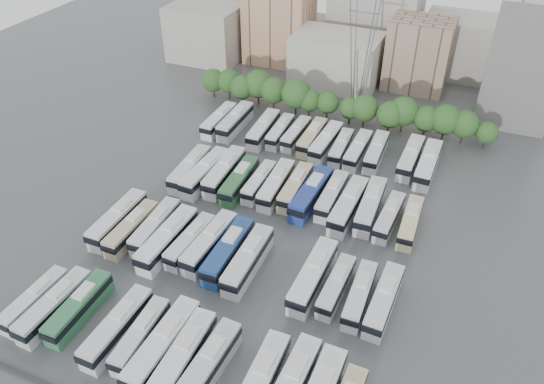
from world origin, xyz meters
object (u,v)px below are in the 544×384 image
at_px(bus_r3_s3, 263,129).
at_px(bus_r3_s10, 376,151).
at_px(bus_r1_s10, 313,276).
at_px(bus_r3_s7, 326,142).
at_px(bus_r0_s5, 141,335).
at_px(bus_r3_s6, 312,137).
at_px(bus_r0_s4, 117,327).
at_px(bus_r0_s0, 35,300).
at_px(bus_r0_s6, 163,345).
at_px(bus_r1_s1, 132,228).
at_px(bus_r2_s6, 276,185).
at_px(bus_r1_s0, 118,219).
at_px(bus_r2_s10, 348,205).
at_px(bus_r1_s2, 156,227).
at_px(bus_r3_s0, 219,120).
at_px(bus_r3_s5, 296,134).
at_px(bus_r2_s11, 370,206).
at_px(electricity_pylon, 364,24).
at_px(bus_r2_s12, 389,217).
at_px(bus_r2_s13, 410,222).
at_px(bus_r1_s5, 210,242).
at_px(bus_r1_s11, 336,286).
at_px(bus_r1_s4, 190,241).
at_px(bus_r2_s9, 332,196).
at_px(bus_r2_s1, 190,169).
at_px(bus_r3_s1, 235,121).
at_px(bus_r1_s12, 360,295).
at_px(bus_r1_s13, 384,300).
at_px(bus_r3_s9, 358,150).
at_px(bus_r0_s8, 208,366).
at_px(bus_r2_s4, 239,180).
at_px(bus_r3_s8, 341,147).
at_px(bus_r1_s3, 168,239).
at_px(bus_r2_s5, 259,182).
at_px(bus_r3_s12, 410,157).
at_px(bus_r0_s7, 183,358).
at_px(bus_r2_s3, 224,172).
at_px(bus_r0_s10, 260,383).
at_px(apartment_tower, 525,61).
at_px(bus_r0_s1, 55,306).

distance_m(bus_r3_s3, bus_r3_s10, 23.14).
xyz_separation_m(bus_r1_s10, bus_r3_s7, (-9.78, 35.44, -0.13)).
xyz_separation_m(bus_r0_s5, bus_r3_s6, (3.49, 54.06, 0.13)).
distance_m(bus_r0_s4, bus_r3_s6, 54.69).
height_order(bus_r0_s0, bus_r0_s6, bus_r0_s6).
height_order(bus_r1_s1, bus_r2_s6, bus_r2_s6).
xyz_separation_m(bus_r1_s0, bus_r1_s10, (32.63, 0.25, 0.07)).
bearing_deg(bus_r2_s10, bus_r1_s2, -145.58).
distance_m(bus_r1_s1, bus_r3_s0, 36.50).
bearing_deg(bus_r3_s5, bus_r3_s7, -7.64).
relative_size(bus_r1_s0, bus_r3_s5, 1.16).
bearing_deg(bus_r2_s11, bus_r1_s10, -101.99).
xyz_separation_m(electricity_pylon, bus_r2_s12, (16.20, -38.31, -16.95)).
bearing_deg(bus_r2_s13, bus_r1_s5, -149.32).
xyz_separation_m(bus_r0_s0, bus_r2_s10, (32.78, 35.79, 0.37)).
bearing_deg(bus_r1_s11, bus_r3_s3, 128.51).
distance_m(bus_r1_s1, bus_r1_s4, 9.88).
relative_size(bus_r2_s9, bus_r3_s10, 0.99).
xyz_separation_m(bus_r2_s1, bus_r3_s1, (-0.33, 19.20, 0.05)).
bearing_deg(bus_r3_s3, bus_r1_s12, -52.92).
relative_size(bus_r3_s5, bus_r3_s10, 0.93).
height_order(bus_r1_s13, bus_r3_s9, bus_r1_s13).
relative_size(bus_r0_s8, bus_r3_s10, 1.05).
bearing_deg(bus_r1_s12, bus_r2_s12, 88.86).
height_order(bus_r2_s4, bus_r3_s8, bus_r2_s4).
height_order(bus_r0_s4, bus_r1_s5, bus_r1_s5).
bearing_deg(bus_r3_s0, bus_r1_s4, -69.25).
bearing_deg(bus_r1_s3, bus_r2_s5, 72.92).
distance_m(bus_r1_s13, bus_r3_s12, 36.79).
height_order(bus_r0_s5, bus_r3_s7, bus_r3_s7).
xyz_separation_m(bus_r0_s5, bus_r2_s5, (0.02, 36.10, -0.03)).
bearing_deg(bus_r0_s4, bus_r3_s5, 87.25).
relative_size(bus_r1_s2, bus_r1_s12, 1.08).
relative_size(bus_r0_s7, bus_r2_s3, 0.99).
bearing_deg(bus_r0_s10, bus_r0_s5, 177.13).
xyz_separation_m(bus_r0_s8, bus_r3_s12, (13.05, 54.80, 0.03)).
bearing_deg(bus_r2_s12, bus_r1_s11, -97.57).
distance_m(bus_r1_s12, bus_r2_s1, 40.26).
bearing_deg(apartment_tower, bus_r0_s7, -111.40).
bearing_deg(bus_r0_s0, bus_r2_s10, 49.04).
height_order(bus_r2_s3, bus_r2_s12, bus_r2_s3).
bearing_deg(bus_r1_s1, bus_r1_s3, -1.44).
bearing_deg(bus_r2_s13, bus_r1_s3, -151.88).
xyz_separation_m(bus_r2_s4, bus_r3_s7, (9.85, 18.35, 0.03)).
relative_size(bus_r0_s1, bus_r0_s8, 0.98).
height_order(apartment_tower, bus_r3_s1, apartment_tower).
distance_m(apartment_tower, bus_r2_s5, 60.99).
height_order(bus_r0_s7, bus_r1_s1, bus_r0_s7).
relative_size(bus_r2_s4, bus_r2_s10, 0.92).
height_order(bus_r0_s6, bus_r0_s10, bus_r0_s6).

